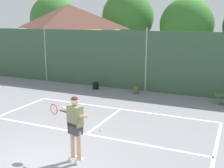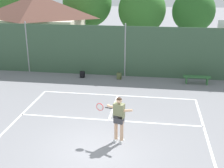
{
  "view_description": "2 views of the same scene",
  "coord_description": "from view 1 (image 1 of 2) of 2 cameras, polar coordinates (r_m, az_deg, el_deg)",
  "views": [
    {
      "loc": [
        4.5,
        -5.44,
        3.82
      ],
      "look_at": [
        -0.11,
        4.83,
        1.25
      ],
      "focal_mm": 45.81,
      "sensor_mm": 36.0,
      "label": 1
    },
    {
      "loc": [
        1.93,
        -9.41,
        5.96
      ],
      "look_at": [
        -0.06,
        3.81,
        1.24
      ],
      "focal_mm": 48.0,
      "sensor_mm": 36.0,
      "label": 2
    }
  ],
  "objects": [
    {
      "name": "ground_plane",
      "position": [
        8.02,
        -14.07,
        -15.96
      ],
      "size": [
        120.0,
        120.0,
        0.0
      ],
      "primitive_type": "plane",
      "color": "gray"
    },
    {
      "name": "backpack_black",
      "position": [
        15.86,
        -3.28,
        -0.37
      ],
      "size": [
        0.3,
        0.28,
        0.46
      ],
      "color": "black",
      "rests_on": "ground"
    },
    {
      "name": "treeline_backdrop",
      "position": [
        23.86,
        8.08,
        12.21
      ],
      "size": [
        27.46,
        4.12,
        6.14
      ],
      "color": "brown",
      "rests_on": "ground"
    },
    {
      "name": "clubhouse_building",
      "position": [
        21.71,
        -8.52,
        9.32
      ],
      "size": [
        6.93,
        4.68,
        4.88
      ],
      "color": "beige",
      "rests_on": "ground"
    },
    {
      "name": "chainlink_fence",
      "position": [
        15.28,
        6.81,
        4.47
      ],
      "size": [
        26.09,
        0.09,
        3.37
      ],
      "color": "#38563D",
      "rests_on": "ground"
    },
    {
      "name": "court_markings",
      "position": [
        8.47,
        -11.3,
        -14.15
      ],
      "size": [
        8.3,
        11.1,
        0.01
      ],
      "color": "white",
      "rests_on": "ground"
    },
    {
      "name": "tennis_ball",
      "position": [
        10.1,
        -2.34,
        -9.15
      ],
      "size": [
        0.07,
        0.07,
        0.07
      ],
      "primitive_type": "sphere",
      "color": "#CCE033",
      "rests_on": "ground"
    },
    {
      "name": "tennis_player",
      "position": [
        7.72,
        -7.43,
        -7.77
      ],
      "size": [
        1.42,
        0.37,
        1.85
      ],
      "color": "silver",
      "rests_on": "ground"
    },
    {
      "name": "backpack_olive",
      "position": [
        14.96,
        4.8,
        -1.21
      ],
      "size": [
        0.31,
        0.28,
        0.46
      ],
      "color": "#566038",
      "rests_on": "ground"
    }
  ]
}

